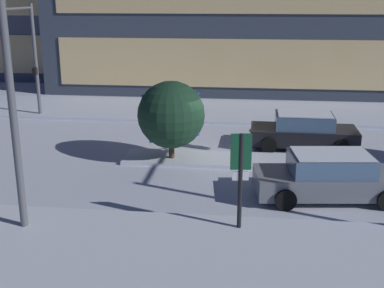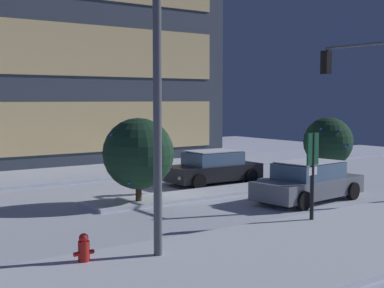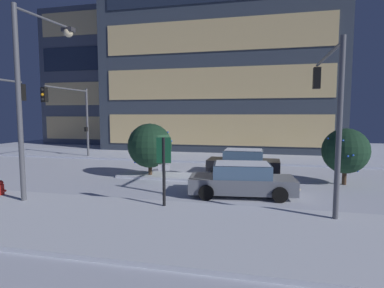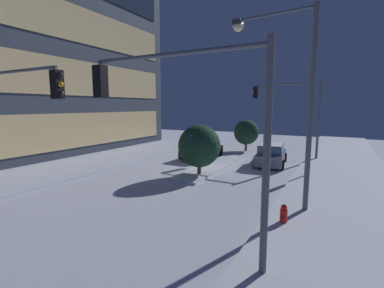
% 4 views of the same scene
% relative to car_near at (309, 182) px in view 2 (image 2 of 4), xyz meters
% --- Properties ---
extents(ground, '(52.00, 52.00, 0.00)m').
position_rel_car_near_xyz_m(ground, '(-4.86, 3.44, -0.71)').
color(ground, silver).
extents(curb_strip_near, '(52.00, 5.20, 0.14)m').
position_rel_car_near_xyz_m(curb_strip_near, '(-4.86, -4.59, -0.64)').
color(curb_strip_near, silver).
rests_on(curb_strip_near, ground).
extents(curb_strip_far, '(52.00, 5.20, 0.14)m').
position_rel_car_near_xyz_m(curb_strip_far, '(-4.86, 11.47, -0.64)').
color(curb_strip_far, silver).
rests_on(curb_strip_far, ground).
extents(median_strip, '(9.00, 1.80, 0.14)m').
position_rel_car_near_xyz_m(median_strip, '(-2.84, 3.24, -0.64)').
color(median_strip, silver).
rests_on(median_strip, ground).
extents(car_near, '(4.86, 2.44, 1.49)m').
position_rel_car_near_xyz_m(car_near, '(0.00, 0.00, 0.00)').
color(car_near, slate).
rests_on(car_near, ground).
extents(car_far, '(4.49, 2.12, 1.49)m').
position_rel_car_near_xyz_m(car_far, '(-0.28, 5.45, -0.00)').
color(car_far, black).
rests_on(car_far, ground).
extents(traffic_light_corner_near_right, '(0.32, 5.34, 6.16)m').
position_rel_car_near_xyz_m(traffic_light_corner_near_right, '(3.32, -0.66, 3.64)').
color(traffic_light_corner_near_right, '#565960').
rests_on(traffic_light_corner_near_right, ground).
extents(street_lamp_arched, '(0.64, 3.36, 7.92)m').
position_rel_car_near_xyz_m(street_lamp_arched, '(-8.52, -2.34, 4.46)').
color(street_lamp_arched, '#565960').
rests_on(street_lamp_arched, ground).
extents(fire_hydrant, '(0.48, 0.26, 0.78)m').
position_rel_car_near_xyz_m(fire_hydrant, '(-10.23, -2.71, -0.34)').
color(fire_hydrant, red).
rests_on(fire_hydrant, ground).
extents(parking_info_sign, '(0.55, 0.15, 2.77)m').
position_rel_car_near_xyz_m(parking_info_sign, '(-2.76, -2.68, 1.07)').
color(parking_info_sign, black).
rests_on(parking_info_sign, ground).
extents(decorated_tree_median, '(2.55, 2.55, 3.12)m').
position_rel_car_near_xyz_m(decorated_tree_median, '(-5.49, 3.06, 1.13)').
color(decorated_tree_median, '#473323').
rests_on(decorated_tree_median, ground).
extents(decorated_tree_left_of_median, '(2.33, 2.39, 2.94)m').
position_rel_car_near_xyz_m(decorated_tree_left_of_median, '(5.03, 3.45, 1.05)').
color(decorated_tree_left_of_median, '#473323').
rests_on(decorated_tree_left_of_median, ground).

